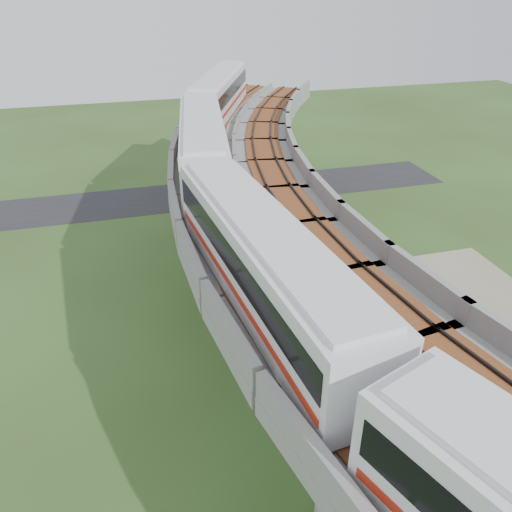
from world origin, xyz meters
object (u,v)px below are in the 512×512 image
Objects in this scene: car_white at (443,403)px; car_red at (470,344)px; car_dark at (377,270)px; metro_train at (268,189)px.

car_red is at bearing -3.27° from car_white.
metro_train is at bearing 142.47° from car_dark.
car_dark is (12.09, 8.52, -11.73)m from metro_train.
metro_train reaches higher than car_white.
car_white is (8.76, -5.85, -11.67)m from metro_train.
metro_train is at bearing 102.30° from car_white.
metro_train is 15.72m from car_white.
car_white is 0.98× the size of car_red.
car_white is 6.22m from car_red.
car_red reaches higher than car_dark.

